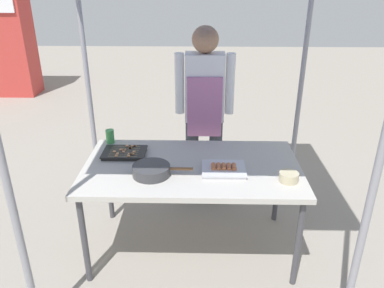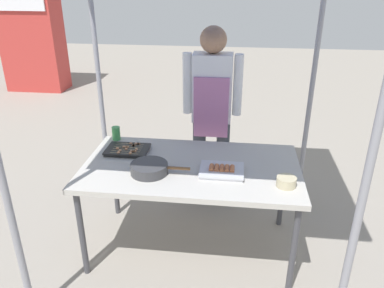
{
  "view_description": "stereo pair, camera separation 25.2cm",
  "coord_description": "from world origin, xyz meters",
  "px_view_note": "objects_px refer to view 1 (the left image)",
  "views": [
    {
      "loc": [
        0.06,
        -2.5,
        2.07
      ],
      "look_at": [
        0.0,
        0.05,
        0.9
      ],
      "focal_mm": 35.65,
      "sensor_mm": 36.0,
      "label": 1
    },
    {
      "loc": [
        0.31,
        -2.48,
        2.07
      ],
      "look_at": [
        0.0,
        0.05,
        0.9
      ],
      "focal_mm": 35.65,
      "sensor_mm": 36.0,
      "label": 2
    }
  ],
  "objects_px": {
    "tray_grilled_sausages": "(224,169)",
    "tray_meat_skewers": "(125,153)",
    "condiment_bowl": "(289,177)",
    "vendor_woman": "(204,104)",
    "drink_cup_near_edge": "(110,136)",
    "stall_table": "(192,171)",
    "cooking_wok": "(152,170)",
    "neighbor_stall_left": "(0,37)"
  },
  "relations": [
    {
      "from": "stall_table",
      "to": "drink_cup_near_edge",
      "type": "relative_size",
      "value": 14.06
    },
    {
      "from": "tray_grilled_sausages",
      "to": "tray_meat_skewers",
      "type": "distance_m",
      "value": 0.8
    },
    {
      "from": "tray_meat_skewers",
      "to": "condiment_bowl",
      "type": "bearing_deg",
      "value": -17.82
    },
    {
      "from": "stall_table",
      "to": "drink_cup_near_edge",
      "type": "xyz_separation_m",
      "value": [
        -0.69,
        0.39,
        0.11
      ]
    },
    {
      "from": "tray_grilled_sausages",
      "to": "condiment_bowl",
      "type": "bearing_deg",
      "value": -16.23
    },
    {
      "from": "vendor_woman",
      "to": "tray_meat_skewers",
      "type": "bearing_deg",
      "value": 42.06
    },
    {
      "from": "vendor_woman",
      "to": "neighbor_stall_left",
      "type": "bearing_deg",
      "value": -44.53
    },
    {
      "from": "condiment_bowl",
      "to": "vendor_woman",
      "type": "height_order",
      "value": "vendor_woman"
    },
    {
      "from": "stall_table",
      "to": "tray_meat_skewers",
      "type": "xyz_separation_m",
      "value": [
        -0.53,
        0.16,
        0.07
      ]
    },
    {
      "from": "vendor_woman",
      "to": "neighbor_stall_left",
      "type": "relative_size",
      "value": 0.82
    },
    {
      "from": "tray_meat_skewers",
      "to": "vendor_woman",
      "type": "height_order",
      "value": "vendor_woman"
    },
    {
      "from": "condiment_bowl",
      "to": "vendor_woman",
      "type": "relative_size",
      "value": 0.08
    },
    {
      "from": "condiment_bowl",
      "to": "vendor_woman",
      "type": "bearing_deg",
      "value": 121.04
    },
    {
      "from": "stall_table",
      "to": "tray_meat_skewers",
      "type": "bearing_deg",
      "value": 162.79
    },
    {
      "from": "tray_meat_skewers",
      "to": "drink_cup_near_edge",
      "type": "height_order",
      "value": "drink_cup_near_edge"
    },
    {
      "from": "cooking_wok",
      "to": "neighbor_stall_left",
      "type": "distance_m",
      "value": 5.37
    },
    {
      "from": "cooking_wok",
      "to": "condiment_bowl",
      "type": "height_order",
      "value": "cooking_wok"
    },
    {
      "from": "condiment_bowl",
      "to": "neighbor_stall_left",
      "type": "xyz_separation_m",
      "value": [
        -4.09,
        4.41,
        0.24
      ]
    },
    {
      "from": "stall_table",
      "to": "condiment_bowl",
      "type": "relative_size",
      "value": 12.02
    },
    {
      "from": "tray_grilled_sausages",
      "to": "neighbor_stall_left",
      "type": "distance_m",
      "value": 5.64
    },
    {
      "from": "cooking_wok",
      "to": "condiment_bowl",
      "type": "relative_size",
      "value": 3.21
    },
    {
      "from": "condiment_bowl",
      "to": "vendor_woman",
      "type": "distance_m",
      "value": 1.13
    },
    {
      "from": "tray_grilled_sausages",
      "to": "condiment_bowl",
      "type": "distance_m",
      "value": 0.45
    },
    {
      "from": "tray_grilled_sausages",
      "to": "condiment_bowl",
      "type": "xyz_separation_m",
      "value": [
        0.44,
        -0.13,
        0.01
      ]
    },
    {
      "from": "tray_grilled_sausages",
      "to": "cooking_wok",
      "type": "distance_m",
      "value": 0.51
    },
    {
      "from": "tray_meat_skewers",
      "to": "cooking_wok",
      "type": "distance_m",
      "value": 0.41
    },
    {
      "from": "stall_table",
      "to": "cooking_wok",
      "type": "height_order",
      "value": "cooking_wok"
    },
    {
      "from": "stall_table",
      "to": "cooking_wok",
      "type": "xyz_separation_m",
      "value": [
        -0.28,
        -0.15,
        0.09
      ]
    },
    {
      "from": "cooking_wok",
      "to": "neighbor_stall_left",
      "type": "bearing_deg",
      "value": 125.91
    },
    {
      "from": "drink_cup_near_edge",
      "to": "vendor_woman",
      "type": "xyz_separation_m",
      "value": [
        0.79,
        0.34,
        0.18
      ]
    },
    {
      "from": "cooking_wok",
      "to": "vendor_woman",
      "type": "height_order",
      "value": "vendor_woman"
    },
    {
      "from": "cooking_wok",
      "to": "neighbor_stall_left",
      "type": "height_order",
      "value": "neighbor_stall_left"
    },
    {
      "from": "vendor_woman",
      "to": "neighbor_stall_left",
      "type": "height_order",
      "value": "neighbor_stall_left"
    },
    {
      "from": "tray_meat_skewers",
      "to": "drink_cup_near_edge",
      "type": "relative_size",
      "value": 2.93
    },
    {
      "from": "drink_cup_near_edge",
      "to": "neighbor_stall_left",
      "type": "height_order",
      "value": "neighbor_stall_left"
    },
    {
      "from": "stall_table",
      "to": "cooking_wok",
      "type": "relative_size",
      "value": 3.75
    },
    {
      "from": "stall_table",
      "to": "neighbor_stall_left",
      "type": "xyz_separation_m",
      "value": [
        -3.43,
        4.19,
        0.32
      ]
    },
    {
      "from": "stall_table",
      "to": "drink_cup_near_edge",
      "type": "bearing_deg",
      "value": 150.42
    },
    {
      "from": "tray_grilled_sausages",
      "to": "neighbor_stall_left",
      "type": "xyz_separation_m",
      "value": [
        -3.66,
        4.29,
        0.25
      ]
    },
    {
      "from": "condiment_bowl",
      "to": "neighbor_stall_left",
      "type": "distance_m",
      "value": 6.02
    },
    {
      "from": "stall_table",
      "to": "neighbor_stall_left",
      "type": "height_order",
      "value": "neighbor_stall_left"
    },
    {
      "from": "cooking_wok",
      "to": "vendor_woman",
      "type": "relative_size",
      "value": 0.26
    }
  ]
}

